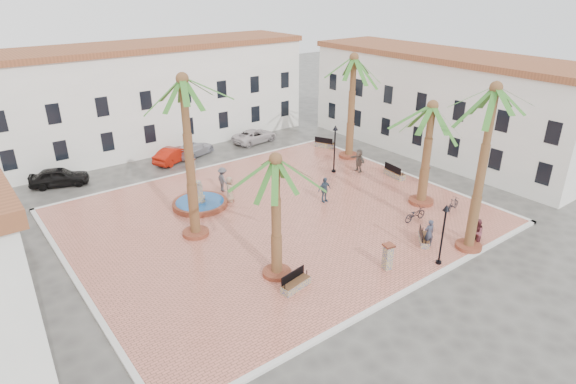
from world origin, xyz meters
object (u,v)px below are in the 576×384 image
(cyclist_b, at_px, (477,232))
(fountain, at_px, (200,203))
(palm_nw, at_px, (184,97))
(pedestrian_north, at_px, (223,179))
(cyclist_a, at_px, (429,233))
(bicycle_a, at_px, (415,214))
(litter_bin, at_px, (477,235))
(palm_s, at_px, (493,105))
(bench_se, at_px, (424,239))
(palm_ne, at_px, (353,69))
(car_black, at_px, (59,177))
(palm_sw, at_px, (276,175))
(bollard_e, at_px, (425,175))
(lamppost_e, at_px, (335,141))
(palm_e, at_px, (431,119))
(car_silver, at_px, (194,149))
(pedestrian_fountain_a, at_px, (230,189))
(pedestrian_east, at_px, (359,160))
(car_red, at_px, (174,154))
(lamppost_s, at_px, (444,224))
(bench_s, at_px, (296,284))
(bench_ne, at_px, (324,144))
(bollard_se, at_px, (388,256))
(pedestrian_fountain_b, at_px, (324,190))
(bench_e, at_px, (394,173))
(bollard_n, at_px, (192,166))
(bicycle_b, at_px, (453,204))
(car_white, at_px, (255,136))

(cyclist_b, bearing_deg, fountain, -68.79)
(palm_nw, xyz_separation_m, pedestrian_north, (4.80, 4.86, -7.76))
(cyclist_a, relative_size, bicycle_a, 0.95)
(palm_nw, distance_m, litter_bin, 19.29)
(palm_s, bearing_deg, bench_se, 129.48)
(palm_ne, relative_size, litter_bin, 14.71)
(bicycle_a, relative_size, car_black, 0.42)
(palm_sw, distance_m, bollard_e, 17.61)
(lamppost_e, distance_m, cyclist_b, 14.16)
(fountain, height_order, bollard_e, fountain)
(palm_e, bearing_deg, bollard_e, 34.64)
(bollard_e, bearing_deg, lamppost_e, 122.47)
(litter_bin, bearing_deg, car_silver, 104.69)
(pedestrian_fountain_a, relative_size, pedestrian_east, 0.98)
(car_red, bearing_deg, car_black, 62.18)
(palm_sw, height_order, car_silver, palm_sw)
(palm_e, xyz_separation_m, lamppost_s, (-5.68, -5.76, -3.65))
(bench_s, bearing_deg, bench_ne, 34.84)
(bollard_se, distance_m, car_black, 26.16)
(bench_ne, height_order, cyclist_a, cyclist_a)
(pedestrian_fountain_b, bearing_deg, car_black, 135.46)
(palm_ne, xyz_separation_m, lamppost_e, (-3.59, -1.94, -5.05))
(bench_e, xyz_separation_m, bench_ne, (0.45, 9.07, -0.01))
(bench_se, height_order, bench_e, bench_e)
(bollard_n, bearing_deg, car_silver, 61.01)
(lamppost_s, distance_m, pedestrian_east, 14.49)
(palm_sw, xyz_separation_m, palm_e, (13.57, 1.14, 0.32))
(palm_sw, bearing_deg, palm_e, 4.79)
(bicycle_b, relative_size, pedestrian_fountain_a, 0.81)
(bollard_e, xyz_separation_m, bicycle_a, (-5.57, -3.60, -0.24))
(bollard_se, relative_size, pedestrian_east, 0.80)
(bench_e, height_order, lamppost_e, lamppost_e)
(palm_s, bearing_deg, pedestrian_fountain_a, 119.09)
(bicycle_a, height_order, pedestrian_east, pedestrian_east)
(bench_se, distance_m, pedestrian_fountain_b, 8.17)
(bench_s, bearing_deg, fountain, 76.25)
(pedestrian_fountain_a, bearing_deg, palm_ne, -36.54)
(litter_bin, relative_size, car_silver, 0.15)
(pedestrian_fountain_b, xyz_separation_m, car_white, (3.93, 14.84, -0.43))
(palm_nw, height_order, bicycle_a, palm_nw)
(palm_ne, xyz_separation_m, bollard_e, (0.33, -8.10, -7.03))
(fountain, distance_m, bench_s, 11.85)
(palm_ne, bearing_deg, pedestrian_north, 179.06)
(palm_ne, xyz_separation_m, bollard_se, (-11.06, -14.52, -6.95))
(bench_e, bearing_deg, bollard_se, 137.49)
(palm_ne, relative_size, bench_s, 4.88)
(palm_sw, bearing_deg, pedestrian_fountain_a, 73.56)
(bicycle_b, relative_size, pedestrian_north, 0.82)
(palm_e, relative_size, litter_bin, 11.98)
(pedestrian_north, distance_m, car_black, 12.98)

